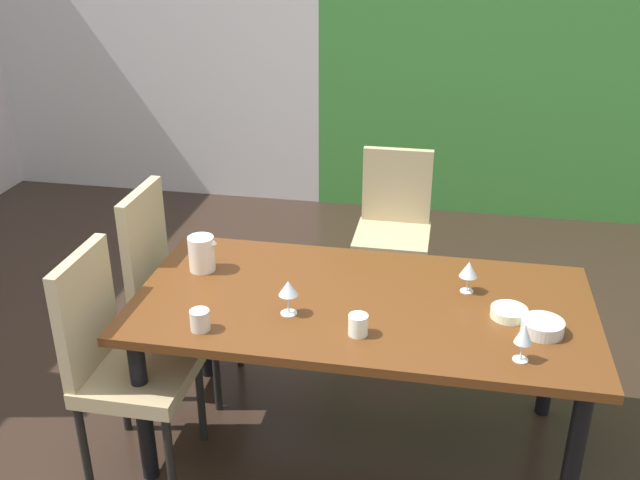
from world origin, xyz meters
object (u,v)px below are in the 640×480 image
Objects in this scene: chair_head_far at (394,222)px; wine_glass_east at (469,270)px; cup_north at (200,320)px; dining_table at (362,316)px; wine_glass_rear at (288,289)px; serving_bowl_west at (542,327)px; wine_glass_right at (524,334)px; chair_left_near at (117,355)px; serving_bowl_corner at (509,313)px; cup_center at (358,325)px; chair_left_far at (170,284)px; pitcher_near_shelf at (202,253)px.

chair_head_far is 6.71× the size of wine_glass_east.
chair_head_far is at bearing 70.46° from cup_north.
dining_table is 12.84× the size of wine_glass_rear.
dining_table is 11.74× the size of serving_bowl_west.
wine_glass_right is 1.83× the size of cup_north.
chair_left_near is at bearing -162.11° from wine_glass_east.
chair_left_near is 11.92× the size of cup_north.
serving_bowl_corner is at bearing 9.11° from wine_glass_rear.
serving_bowl_west is 0.72m from cup_center.
dining_table is at bearing 30.57° from cup_north.
wine_glass_right is at bearing 68.63° from chair_left_far.
serving_bowl_west is 1.92× the size of cup_north.
chair_left_far is at bearing 165.97° from serving_bowl_west.
chair_head_far is 1.83m from cup_north.
chair_head_far is 1.94m from chair_left_near.
chair_head_far reaches higher than cup_north.
pitcher_near_shelf reaches higher than wine_glass_east.
wine_glass_east is (1.42, 0.46, 0.31)m from chair_left_near.
wine_glass_rear is 1.05× the size of wine_glass_east.
chair_left_near is 6.20× the size of serving_bowl_west.
wine_glass_right is 0.32m from serving_bowl_corner.
cup_north is at bearing -179.14° from wine_glass_right.
serving_bowl_corner is at bearing -7.05° from pitcher_near_shelf.
pitcher_near_shelf is (-0.75, 0.14, 0.16)m from dining_table.
chair_head_far is 5.84× the size of pitcher_near_shelf.
chair_head_far is 0.94× the size of chair_left_near.
wine_glass_rear is (-0.29, -1.53, 0.33)m from chair_head_far.
cup_center is at bearing 91.97° from chair_left_near.
chair_left_near is at bearing -162.96° from dining_table.
serving_bowl_corner is at bearing 78.31° from chair_left_far.
chair_head_far is at bearing 136.39° from chair_left_far.
cup_center is (0.30, -0.10, -0.07)m from wine_glass_rear.
chair_left_far reaches higher than chair_left_near.
chair_left_far is at bearing 46.39° from chair_head_far.
chair_left_near is 0.47m from cup_north.
cup_north is at bearing -149.80° from wine_glass_rear.
chair_left_far is 6.45× the size of pitcher_near_shelf.
wine_glass_east is at bearing 24.42° from wine_glass_rear.
chair_left_near is 0.79m from wine_glass_rear.
chair_head_far is 5.85× the size of serving_bowl_west.
wine_glass_east is at bearing 135.68° from serving_bowl_west.
dining_table is 0.70m from cup_north.
chair_left_far reaches higher than cup_center.
pitcher_near_shelf reaches higher than dining_table.
chair_head_far is at bearing 57.82° from pitcher_near_shelf.
cup_north is 1.01× the size of cup_center.
serving_bowl_corner is (1.59, 0.28, 0.22)m from chair_left_near.
chair_left_far is 0.40m from pitcher_near_shelf.
wine_glass_right is 0.95× the size of serving_bowl_west.
cup_north is at bearing -164.84° from serving_bowl_corner.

